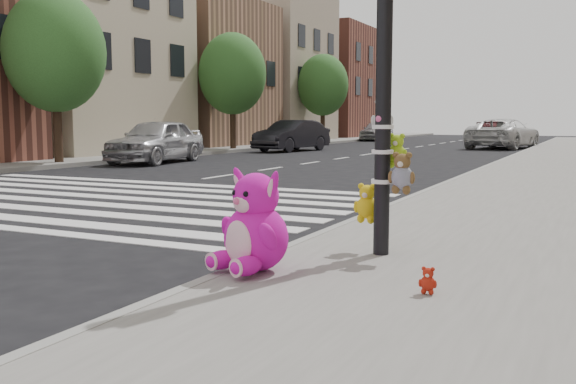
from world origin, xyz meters
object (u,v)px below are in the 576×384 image
Objects in this scene: car_dark_far at (292,136)px; red_teddy at (428,280)px; pink_bunny at (254,229)px; signal_pole at (385,96)px; car_white_near at (504,134)px; car_silver_far at (156,141)px.

red_teddy is at bearing -53.13° from car_dark_far.
car_dark_far is at bearing 134.86° from pink_bunny.
signal_pole is 0.89× the size of car_dark_far.
car_white_near is (-2.61, 29.02, -0.98)m from signal_pole.
car_dark_far is (-12.11, 22.81, 0.49)m from red_teddy.
pink_bunny is at bearing 173.97° from red_teddy.
car_white_near is at bearing 95.13° from signal_pole.
car_dark_far is (-10.50, 22.73, 0.21)m from pink_bunny.
car_silver_far reaches higher than pink_bunny.
signal_pole is at bearing 104.92° from car_white_near.
pink_bunny is (-0.82, -1.24, -1.22)m from signal_pole.
car_white_near reaches higher than pink_bunny.
car_silver_far is (-11.20, 13.19, 0.25)m from pink_bunny.
car_white_near is (-1.79, 30.27, 0.24)m from pink_bunny.
pink_bunny is at bearing 103.16° from car_white_near.
red_teddy is at bearing 17.51° from pink_bunny.
car_silver_far is at bearing 150.42° from pink_bunny.
car_silver_far reaches higher than car_dark_far.
car_silver_far is at bearing 130.55° from red_teddy.
car_silver_far is 9.57m from car_dark_far.
car_white_near is (-3.40, 30.34, 0.52)m from red_teddy.
signal_pole reaches higher than car_dark_far.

